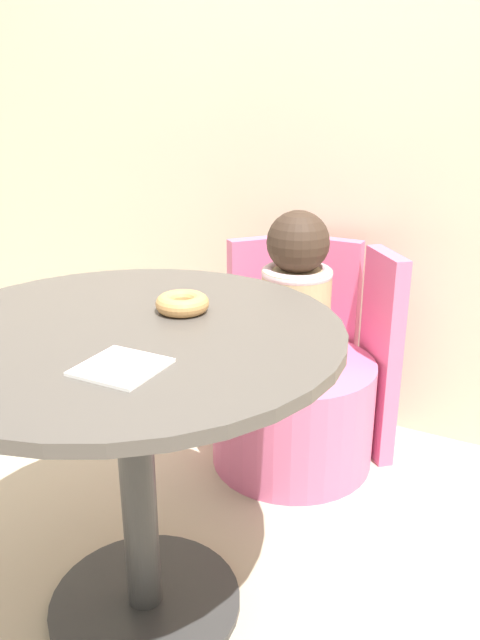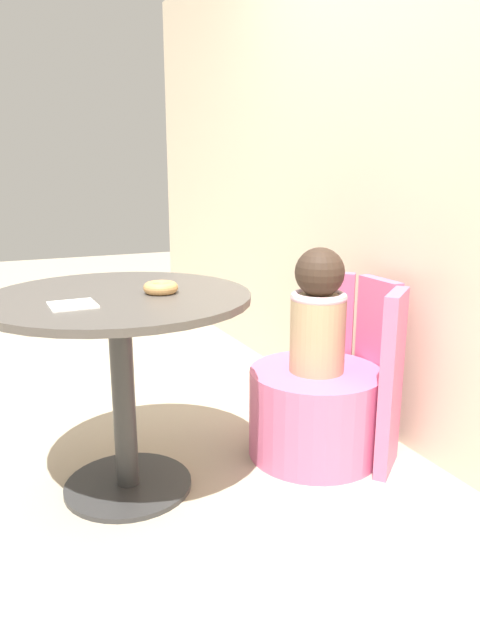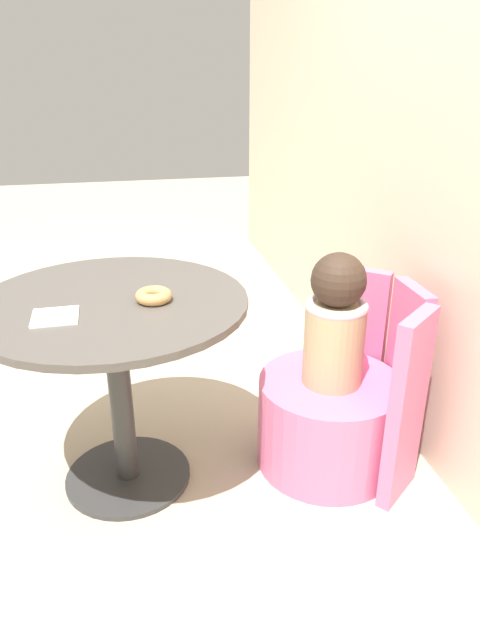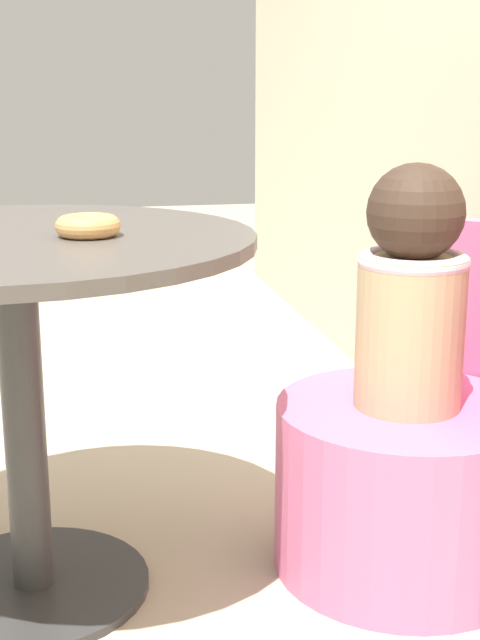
{
  "view_description": "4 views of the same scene",
  "coord_description": "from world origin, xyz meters",
  "px_view_note": "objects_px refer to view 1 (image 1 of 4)",
  "views": [
    {
      "loc": [
        0.69,
        -0.95,
        1.16
      ],
      "look_at": [
        -0.02,
        0.39,
        0.6
      ],
      "focal_mm": 35.0,
      "sensor_mm": 36.0,
      "label": 1
    },
    {
      "loc": [
        1.78,
        -0.43,
        1.1
      ],
      "look_at": [
        -0.02,
        0.4,
        0.59
      ],
      "focal_mm": 32.0,
      "sensor_mm": 36.0,
      "label": 2
    },
    {
      "loc": [
        1.68,
        0.03,
        1.4
      ],
      "look_at": [
        -0.05,
        0.4,
        0.6
      ],
      "focal_mm": 32.0,
      "sensor_mm": 36.0,
      "label": 3
    },
    {
      "loc": [
        1.58,
        0.05,
        0.96
      ],
      "look_at": [
        0.05,
        0.37,
        0.56
      ],
      "focal_mm": 50.0,
      "sensor_mm": 36.0,
      "label": 4
    }
  ],
  "objects_px": {
    "round_table": "(132,399)",
    "donut": "(182,303)",
    "tub_chair": "(294,412)",
    "child_figure": "(298,292)"
  },
  "relations": [
    {
      "from": "round_table",
      "to": "tub_chair",
      "type": "relative_size",
      "value": 1.68
    },
    {
      "from": "child_figure",
      "to": "donut",
      "type": "bearing_deg",
      "value": -91.19
    },
    {
      "from": "round_table",
      "to": "tub_chair",
      "type": "xyz_separation_m",
      "value": [
        0.06,
        0.75,
        -0.38
      ]
    },
    {
      "from": "round_table",
      "to": "child_figure",
      "type": "relative_size",
      "value": 1.83
    },
    {
      "from": "tub_chair",
      "to": "child_figure",
      "type": "relative_size",
      "value": 1.09
    },
    {
      "from": "tub_chair",
      "to": "donut",
      "type": "distance_m",
      "value": 0.83
    },
    {
      "from": "tub_chair",
      "to": "child_figure",
      "type": "bearing_deg",
      "value": -82.87
    },
    {
      "from": "child_figure",
      "to": "round_table",
      "type": "bearing_deg",
      "value": -94.46
    },
    {
      "from": "round_table",
      "to": "tub_chair",
      "type": "distance_m",
      "value": 0.84
    },
    {
      "from": "round_table",
      "to": "donut",
      "type": "xyz_separation_m",
      "value": [
        0.05,
        0.13,
        0.18
      ]
    }
  ]
}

